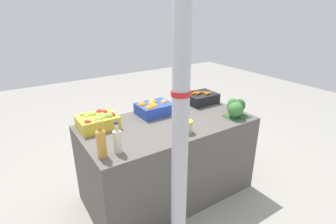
{
  "coord_description": "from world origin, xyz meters",
  "views": [
    {
      "loc": [
        -1.23,
        -1.87,
        1.8
      ],
      "look_at": [
        0.0,
        0.0,
        0.9
      ],
      "focal_mm": 28.0,
      "sensor_mm": 36.0,
      "label": 1
    }
  ],
  "objects_px": {
    "juice_bottle_amber": "(101,142)",
    "carrot_crate": "(201,98)",
    "apple_crate": "(98,120)",
    "juice_bottle_cloudy": "(117,140)",
    "broccoli_pile": "(236,108)",
    "support_pole": "(181,101)",
    "orange_crate": "(154,108)",
    "pickle_jar": "(187,126)"
  },
  "relations": [
    {
      "from": "support_pole",
      "to": "orange_crate",
      "type": "relative_size",
      "value": 7.78
    },
    {
      "from": "carrot_crate",
      "to": "pickle_jar",
      "type": "distance_m",
      "value": 0.77
    },
    {
      "from": "carrot_crate",
      "to": "juice_bottle_amber",
      "type": "bearing_deg",
      "value": -159.63
    },
    {
      "from": "pickle_jar",
      "to": "carrot_crate",
      "type": "bearing_deg",
      "value": 41.4
    },
    {
      "from": "apple_crate",
      "to": "orange_crate",
      "type": "relative_size",
      "value": 1.0
    },
    {
      "from": "orange_crate",
      "to": "juice_bottle_amber",
      "type": "bearing_deg",
      "value": -145.53
    },
    {
      "from": "apple_crate",
      "to": "orange_crate",
      "type": "xyz_separation_m",
      "value": [
        0.57,
        0.0,
        -0.0
      ]
    },
    {
      "from": "apple_crate",
      "to": "carrot_crate",
      "type": "relative_size",
      "value": 1.0
    },
    {
      "from": "support_pole",
      "to": "juice_bottle_amber",
      "type": "bearing_deg",
      "value": 124.17
    },
    {
      "from": "carrot_crate",
      "to": "apple_crate",
      "type": "bearing_deg",
      "value": -179.8
    },
    {
      "from": "broccoli_pile",
      "to": "apple_crate",
      "type": "bearing_deg",
      "value": 157.78
    },
    {
      "from": "juice_bottle_cloudy",
      "to": "pickle_jar",
      "type": "height_order",
      "value": "juice_bottle_cloudy"
    },
    {
      "from": "apple_crate",
      "to": "orange_crate",
      "type": "bearing_deg",
      "value": 0.16
    },
    {
      "from": "broccoli_pile",
      "to": "pickle_jar",
      "type": "bearing_deg",
      "value": -178.83
    },
    {
      "from": "juice_bottle_amber",
      "to": "carrot_crate",
      "type": "bearing_deg",
      "value": 20.37
    },
    {
      "from": "support_pole",
      "to": "orange_crate",
      "type": "distance_m",
      "value": 1.13
    },
    {
      "from": "support_pole",
      "to": "juice_bottle_cloudy",
      "type": "bearing_deg",
      "value": 113.32
    },
    {
      "from": "broccoli_pile",
      "to": "support_pole",
      "type": "bearing_deg",
      "value": -154.53
    },
    {
      "from": "support_pole",
      "to": "juice_bottle_amber",
      "type": "relative_size",
      "value": 9.22
    },
    {
      "from": "apple_crate",
      "to": "juice_bottle_cloudy",
      "type": "relative_size",
      "value": 1.36
    },
    {
      "from": "broccoli_pile",
      "to": "juice_bottle_cloudy",
      "type": "distance_m",
      "value": 1.22
    },
    {
      "from": "juice_bottle_cloudy",
      "to": "pickle_jar",
      "type": "xyz_separation_m",
      "value": [
        0.63,
        -0.02,
        -0.05
      ]
    },
    {
      "from": "orange_crate",
      "to": "juice_bottle_amber",
      "type": "distance_m",
      "value": 0.87
    },
    {
      "from": "apple_crate",
      "to": "juice_bottle_amber",
      "type": "relative_size",
      "value": 1.18
    },
    {
      "from": "support_pole",
      "to": "carrot_crate",
      "type": "relative_size",
      "value": 7.78
    },
    {
      "from": "apple_crate",
      "to": "broccoli_pile",
      "type": "xyz_separation_m",
      "value": [
        1.2,
        -0.49,
        0.02
      ]
    },
    {
      "from": "orange_crate",
      "to": "pickle_jar",
      "type": "bearing_deg",
      "value": -85.99
    },
    {
      "from": "apple_crate",
      "to": "juice_bottle_cloudy",
      "type": "xyz_separation_m",
      "value": [
        -0.02,
        -0.49,
        0.03
      ]
    },
    {
      "from": "orange_crate",
      "to": "pickle_jar",
      "type": "xyz_separation_m",
      "value": [
        0.04,
        -0.51,
        -0.01
      ]
    },
    {
      "from": "orange_crate",
      "to": "juice_bottle_amber",
      "type": "height_order",
      "value": "juice_bottle_amber"
    },
    {
      "from": "support_pole",
      "to": "juice_bottle_amber",
      "type": "xyz_separation_m",
      "value": [
        -0.33,
        0.49,
        -0.38
      ]
    },
    {
      "from": "broccoli_pile",
      "to": "juice_bottle_cloudy",
      "type": "height_order",
      "value": "juice_bottle_cloudy"
    },
    {
      "from": "pickle_jar",
      "to": "broccoli_pile",
      "type": "bearing_deg",
      "value": 1.17
    },
    {
      "from": "orange_crate",
      "to": "broccoli_pile",
      "type": "xyz_separation_m",
      "value": [
        0.63,
        -0.49,
        0.03
      ]
    },
    {
      "from": "carrot_crate",
      "to": "juice_bottle_cloudy",
      "type": "xyz_separation_m",
      "value": [
        -1.2,
        -0.49,
        0.04
      ]
    },
    {
      "from": "support_pole",
      "to": "apple_crate",
      "type": "bearing_deg",
      "value": 101.03
    },
    {
      "from": "carrot_crate",
      "to": "broccoli_pile",
      "type": "relative_size",
      "value": 1.47
    },
    {
      "from": "apple_crate",
      "to": "broccoli_pile",
      "type": "relative_size",
      "value": 1.47
    },
    {
      "from": "orange_crate",
      "to": "juice_bottle_cloudy",
      "type": "relative_size",
      "value": 1.36
    },
    {
      "from": "support_pole",
      "to": "carrot_crate",
      "type": "distance_m",
      "value": 1.46
    },
    {
      "from": "apple_crate",
      "to": "broccoli_pile",
      "type": "bearing_deg",
      "value": -22.22
    },
    {
      "from": "carrot_crate",
      "to": "juice_bottle_amber",
      "type": "distance_m",
      "value": 1.41
    }
  ]
}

